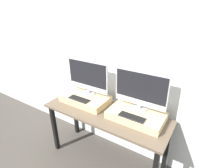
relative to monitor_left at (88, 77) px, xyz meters
The scene contains 8 objects.
wall_back 0.46m from the monitor_left, 27.60° to the left, with size 8.00×0.04×2.60m.
workbench 0.60m from the monitor_left, 21.81° to the right, with size 1.62×0.56×0.79m.
wooden_riser_left 0.31m from the monitor_left, 90.00° to the right, with size 0.65×0.37×0.09m.
monitor_left is the anchor object (origin of this frame).
keyboard_left 0.32m from the monitor_left, 90.00° to the right, with size 0.30×0.10×0.01m.
wooden_riser_right 0.82m from the monitor_left, ahead, with size 0.65×0.37×0.09m.
monitor_right 0.76m from the monitor_left, ahead, with size 0.63×0.19×0.47m.
keyboard_right 0.82m from the monitor_left, 14.80° to the right, with size 0.30×0.10×0.01m.
Camera 1 is at (1.03, -1.24, 2.02)m, focal length 28.00 mm.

